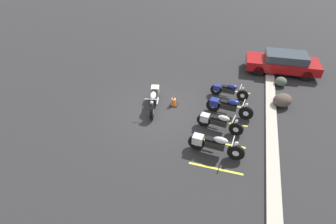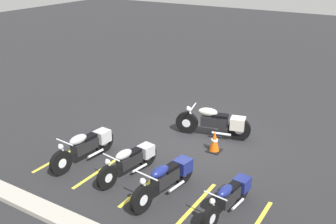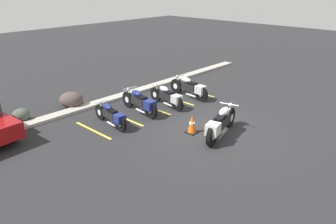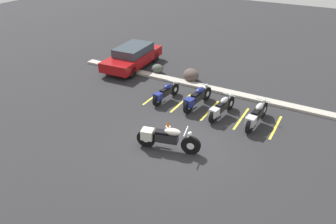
{
  "view_description": "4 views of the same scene",
  "coord_description": "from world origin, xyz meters",
  "px_view_note": "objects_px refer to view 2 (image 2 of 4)",
  "views": [
    {
      "loc": [
        10.12,
        3.43,
        7.7
      ],
      "look_at": [
        1.02,
        0.71,
        0.79
      ],
      "focal_mm": 28.0,
      "sensor_mm": 36.0,
      "label": 1
    },
    {
      "loc": [
        -5.06,
        10.25,
        5.63
      ],
      "look_at": [
        0.73,
        0.86,
        1.1
      ],
      "focal_mm": 42.0,
      "sensor_mm": 36.0,
      "label": 2
    },
    {
      "loc": [
        -9.0,
        -6.09,
        5.03
      ],
      "look_at": [
        -1.29,
        1.11,
        0.79
      ],
      "focal_mm": 35.0,
      "sensor_mm": 36.0,
      "label": 3
    },
    {
      "loc": [
        4.74,
        -9.25,
        7.35
      ],
      "look_at": [
        -1.14,
        1.28,
        0.56
      ],
      "focal_mm": 35.0,
      "sensor_mm": 36.0,
      "label": 4
    }
  ],
  "objects_px": {
    "parked_bike_3": "(86,145)",
    "motorcycle_cream_featured": "(216,122)",
    "parked_bike_1": "(167,177)",
    "traffic_cone": "(215,142)",
    "parked_bike_0": "(230,196)",
    "parked_bike_2": "(131,160)"
  },
  "relations": [
    {
      "from": "motorcycle_cream_featured",
      "to": "parked_bike_2",
      "type": "xyz_separation_m",
      "value": [
        0.94,
        3.35,
        -0.07
      ]
    },
    {
      "from": "motorcycle_cream_featured",
      "to": "parked_bike_3",
      "type": "distance_m",
      "value": 4.2
    },
    {
      "from": "parked_bike_0",
      "to": "parked_bike_2",
      "type": "relative_size",
      "value": 0.96
    },
    {
      "from": "parked_bike_0",
      "to": "motorcycle_cream_featured",
      "type": "bearing_deg",
      "value": -143.88
    },
    {
      "from": "parked_bike_0",
      "to": "parked_bike_3",
      "type": "height_order",
      "value": "parked_bike_3"
    },
    {
      "from": "motorcycle_cream_featured",
      "to": "parked_bike_1",
      "type": "bearing_deg",
      "value": 82.35
    },
    {
      "from": "parked_bike_3",
      "to": "motorcycle_cream_featured",
      "type": "bearing_deg",
      "value": 148.32
    },
    {
      "from": "parked_bike_0",
      "to": "parked_bike_2",
      "type": "bearing_deg",
      "value": -85.95
    },
    {
      "from": "parked_bike_1",
      "to": "traffic_cone",
      "type": "distance_m",
      "value": 2.7
    },
    {
      "from": "parked_bike_1",
      "to": "parked_bike_3",
      "type": "xyz_separation_m",
      "value": [
        2.87,
        -0.24,
        0.0
      ]
    },
    {
      "from": "motorcycle_cream_featured",
      "to": "parked_bike_1",
      "type": "distance_m",
      "value": 3.65
    },
    {
      "from": "parked_bike_0",
      "to": "traffic_cone",
      "type": "xyz_separation_m",
      "value": [
        1.59,
        -2.54,
        -0.11
      ]
    },
    {
      "from": "motorcycle_cream_featured",
      "to": "parked_bike_1",
      "type": "xyz_separation_m",
      "value": [
        -0.37,
        3.63,
        -0.04
      ]
    },
    {
      "from": "parked_bike_0",
      "to": "parked_bike_1",
      "type": "bearing_deg",
      "value": -77.93
    },
    {
      "from": "parked_bike_0",
      "to": "parked_bike_1",
      "type": "relative_size",
      "value": 0.89
    },
    {
      "from": "parked_bike_0",
      "to": "parked_bike_1",
      "type": "distance_m",
      "value": 1.61
    },
    {
      "from": "motorcycle_cream_featured",
      "to": "traffic_cone",
      "type": "height_order",
      "value": "motorcycle_cream_featured"
    },
    {
      "from": "parked_bike_1",
      "to": "traffic_cone",
      "type": "xyz_separation_m",
      "value": [
        -0.01,
        -2.69,
        -0.17
      ]
    },
    {
      "from": "parked_bike_2",
      "to": "parked_bike_3",
      "type": "distance_m",
      "value": 1.56
    },
    {
      "from": "parked_bike_2",
      "to": "parked_bike_3",
      "type": "xyz_separation_m",
      "value": [
        1.56,
        0.04,
        0.04
      ]
    },
    {
      "from": "parked_bike_3",
      "to": "parked_bike_2",
      "type": "bearing_deg",
      "value": 96.16
    },
    {
      "from": "motorcycle_cream_featured",
      "to": "parked_bike_2",
      "type": "distance_m",
      "value": 3.48
    }
  ]
}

